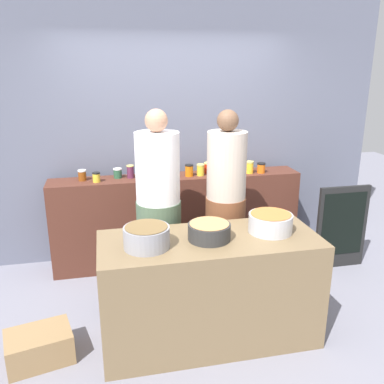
% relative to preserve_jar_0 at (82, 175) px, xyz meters
% --- Properties ---
extents(ground, '(12.00, 12.00, 0.00)m').
position_rel_preserve_jar_0_xyz_m(ground, '(0.99, -1.13, -1.06)').
color(ground, slate).
extents(storefront_wall, '(4.80, 0.12, 3.00)m').
position_rel_preserve_jar_0_xyz_m(storefront_wall, '(0.99, 0.32, 0.44)').
color(storefront_wall, slate).
rests_on(storefront_wall, ground).
extents(display_shelf, '(2.70, 0.36, 1.00)m').
position_rel_preserve_jar_0_xyz_m(display_shelf, '(0.99, -0.03, -0.56)').
color(display_shelf, '#4F291E').
rests_on(display_shelf, ground).
extents(prep_table, '(1.70, 0.70, 0.88)m').
position_rel_preserve_jar_0_xyz_m(prep_table, '(0.99, -1.43, -0.62)').
color(prep_table, brown).
rests_on(prep_table, ground).
extents(preserve_jar_0, '(0.09, 0.09, 0.11)m').
position_rel_preserve_jar_0_xyz_m(preserve_jar_0, '(0.00, 0.00, 0.00)').
color(preserve_jar_0, brown).
rests_on(preserve_jar_0, display_shelf).
extents(preserve_jar_1, '(0.08, 0.08, 0.10)m').
position_rel_preserve_jar_0_xyz_m(preserve_jar_1, '(0.14, -0.09, -0.01)').
color(preserve_jar_1, gold).
rests_on(preserve_jar_1, display_shelf).
extents(preserve_jar_2, '(0.09, 0.09, 0.10)m').
position_rel_preserve_jar_0_xyz_m(preserve_jar_2, '(0.36, 0.02, -0.00)').
color(preserve_jar_2, '#2A573B').
rests_on(preserve_jar_2, display_shelf).
extents(preserve_jar_3, '(0.08, 0.08, 0.14)m').
position_rel_preserve_jar_0_xyz_m(preserve_jar_3, '(0.49, -0.00, 0.01)').
color(preserve_jar_3, '#592642').
rests_on(preserve_jar_3, display_shelf).
extents(preserve_jar_4, '(0.09, 0.09, 0.15)m').
position_rel_preserve_jar_0_xyz_m(preserve_jar_4, '(0.68, -0.09, 0.02)').
color(preserve_jar_4, '#422A48').
rests_on(preserve_jar_4, display_shelf).
extents(preserve_jar_5, '(0.08, 0.08, 0.12)m').
position_rel_preserve_jar_0_xyz_m(preserve_jar_5, '(0.79, 0.01, 0.00)').
color(preserve_jar_5, '#46255B').
rests_on(preserve_jar_5, display_shelf).
extents(preserve_jar_6, '(0.09, 0.09, 0.13)m').
position_rel_preserve_jar_0_xyz_m(preserve_jar_6, '(1.11, -0.07, 0.01)').
color(preserve_jar_6, orange).
rests_on(preserve_jar_6, display_shelf).
extents(preserve_jar_7, '(0.08, 0.08, 0.13)m').
position_rel_preserve_jar_0_xyz_m(preserve_jar_7, '(1.23, -0.07, 0.01)').
color(preserve_jar_7, yellow).
rests_on(preserve_jar_7, display_shelf).
extents(preserve_jar_8, '(0.09, 0.09, 0.12)m').
position_rel_preserve_jar_0_xyz_m(preserve_jar_8, '(1.34, 0.01, 0.00)').
color(preserve_jar_8, '#B9230C').
rests_on(preserve_jar_8, display_shelf).
extents(preserve_jar_9, '(0.07, 0.07, 0.11)m').
position_rel_preserve_jar_0_xyz_m(preserve_jar_9, '(1.46, -0.09, -0.00)').
color(preserve_jar_9, '#974D18').
rests_on(preserve_jar_9, display_shelf).
extents(preserve_jar_10, '(0.09, 0.09, 0.13)m').
position_rel_preserve_jar_0_xyz_m(preserve_jar_10, '(1.78, -0.08, 0.01)').
color(preserve_jar_10, yellow).
rests_on(preserve_jar_10, display_shelf).
extents(preserve_jar_11, '(0.09, 0.09, 0.11)m').
position_rel_preserve_jar_0_xyz_m(preserve_jar_11, '(1.91, -0.10, 0.00)').
color(preserve_jar_11, '#D86116').
rests_on(preserve_jar_11, display_shelf).
extents(cooking_pot_left, '(0.34, 0.34, 0.16)m').
position_rel_preserve_jar_0_xyz_m(cooking_pot_left, '(0.50, -1.48, -0.10)').
color(cooking_pot_left, gray).
rests_on(cooking_pot_left, prep_table).
extents(cooking_pot_center, '(0.32, 0.32, 0.13)m').
position_rel_preserve_jar_0_xyz_m(cooking_pot_center, '(0.98, -1.44, -0.12)').
color(cooking_pot_center, '#2D2D2D').
rests_on(cooking_pot_center, prep_table).
extents(cooking_pot_right, '(0.35, 0.35, 0.15)m').
position_rel_preserve_jar_0_xyz_m(cooking_pot_right, '(1.49, -1.40, -0.11)').
color(cooking_pot_right, '#B7B7BC').
rests_on(cooking_pot_right, prep_table).
extents(cook_with_tongs, '(0.40, 0.40, 1.80)m').
position_rel_preserve_jar_0_xyz_m(cook_with_tongs, '(0.67, -0.81, -0.24)').
color(cook_with_tongs, '#4A6149').
rests_on(cook_with_tongs, ground).
extents(cook_in_cap, '(0.37, 0.37, 1.78)m').
position_rel_preserve_jar_0_xyz_m(cook_in_cap, '(1.30, -0.80, -0.25)').
color(cook_in_cap, brown).
rests_on(cook_in_cap, ground).
extents(bread_crate, '(0.54, 0.43, 0.24)m').
position_rel_preserve_jar_0_xyz_m(bread_crate, '(-0.34, -1.44, -0.94)').
color(bread_crate, '#92724A').
rests_on(bread_crate, ground).
extents(chalkboard_sign, '(0.58, 0.05, 0.92)m').
position_rel_preserve_jar_0_xyz_m(chalkboard_sign, '(2.69, -0.54, -0.59)').
color(chalkboard_sign, black).
rests_on(chalkboard_sign, ground).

